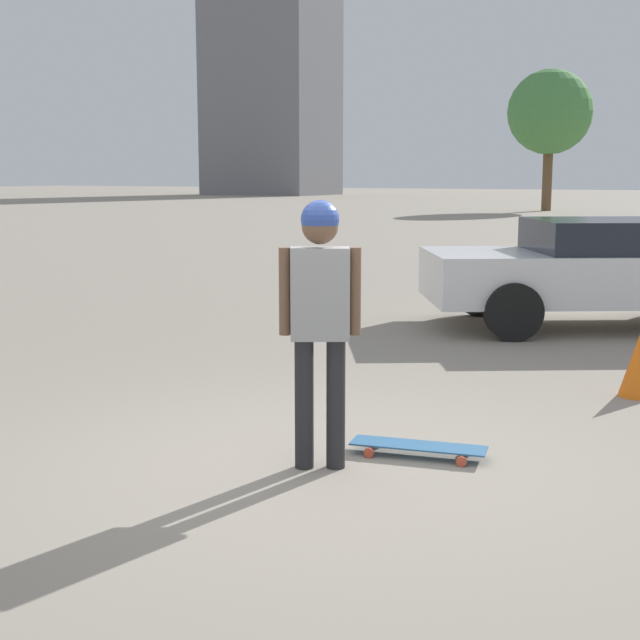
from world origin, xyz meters
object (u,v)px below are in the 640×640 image
object	(u,v)px
person	(320,304)
car_parked_near	(605,269)
traffic_cone	(638,365)
skateboard	(418,447)

from	to	relation	value
person	car_parked_near	distance (m)	6.68
person	traffic_cone	size ratio (longest dim) A/B	3.15
person	skateboard	size ratio (longest dim) A/B	1.83
skateboard	traffic_cone	size ratio (longest dim) A/B	1.72
car_parked_near	traffic_cone	size ratio (longest dim) A/B	8.47
person	traffic_cone	world-z (taller)	person
person	car_parked_near	bearing A→B (deg)	56.19
skateboard	car_parked_near	size ratio (longest dim) A/B	0.20
car_parked_near	traffic_cone	bearing A→B (deg)	74.93
person	traffic_cone	xyz separation A→B (m)	(-1.56, -3.03, -0.83)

